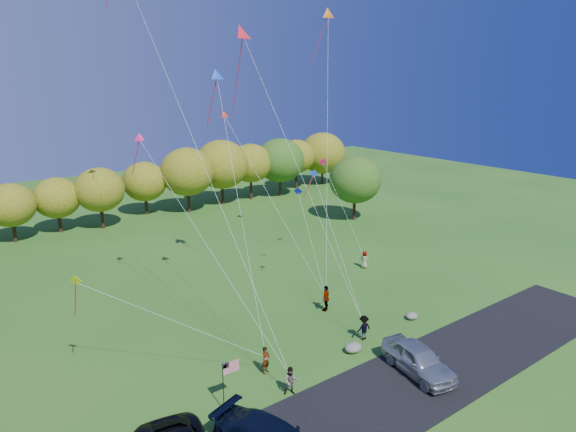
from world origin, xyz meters
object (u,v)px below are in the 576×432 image
Objects in this scene: flyer_b at (291,381)px; flyer_e at (365,260)px; minivan_silver at (418,359)px; flyer_c at (364,328)px; flyer_d at (326,298)px; flyer_a at (266,360)px.

flyer_b is 19.61m from flyer_e.
flyer_e is at bearing 65.51° from minivan_silver.
minivan_silver is 3.02× the size of flyer_c.
flyer_b is 7.47m from flyer_c.
flyer_c is 4.68m from flyer_d.
flyer_d is at bearing -93.97° from flyer_c.
flyer_b is at bearing 20.96° from flyer_c.
flyer_b is 10.36m from flyer_d.
minivan_silver is 3.21× the size of flyer_e.
flyer_c is 1.06× the size of flyer_e.
flyer_a is 0.84× the size of flyer_d.
flyer_b is at bearing -111.14° from flyer_a.
flyer_a reaches higher than flyer_e.
flyer_d is at bearing 91.32° from flyer_e.
flyer_c is 12.79m from flyer_e.
flyer_a reaches higher than flyer_b.
flyer_d is (8.08, 6.48, 0.17)m from flyer_b.
flyer_e is (8.26, 4.37, -0.18)m from flyer_d.
minivan_silver is 3.13× the size of flyer_b.
minivan_silver is 8.56m from flyer_a.
minivan_silver reaches higher than flyer_c.
minivan_silver reaches higher than flyer_e.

